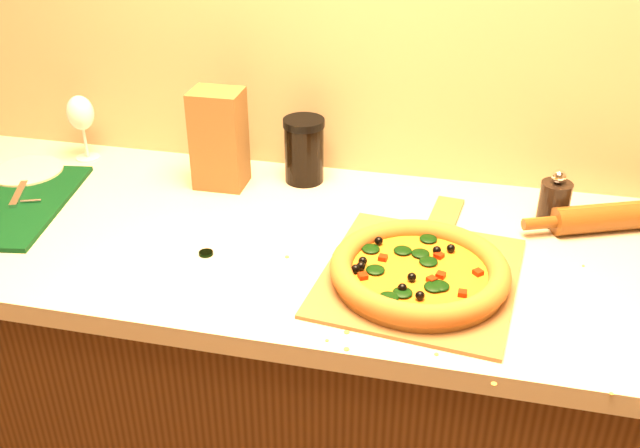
# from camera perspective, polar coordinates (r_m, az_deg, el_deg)

# --- Properties ---
(cabinet) EXTENTS (2.80, 0.65, 0.86)m
(cabinet) POSITION_cam_1_polar(r_m,az_deg,el_deg) (1.71, 2.55, -15.09)
(cabinet) COLOR #41230D
(cabinet) RESTS_ON ground
(countertop) EXTENTS (2.84, 0.68, 0.04)m
(countertop) POSITION_cam_1_polar(r_m,az_deg,el_deg) (1.43, 2.95, -2.11)
(countertop) COLOR beige
(countertop) RESTS_ON cabinet
(pizza_peel) EXTENTS (0.38, 0.53, 0.01)m
(pizza_peel) POSITION_cam_1_polar(r_m,az_deg,el_deg) (1.33, 8.11, -3.82)
(pizza_peel) COLOR brown
(pizza_peel) RESTS_ON countertop
(pizza) EXTENTS (0.32, 0.32, 0.05)m
(pizza) POSITION_cam_1_polar(r_m,az_deg,el_deg) (1.28, 7.95, -3.74)
(pizza) COLOR #A8632A
(pizza) RESTS_ON pizza_peel
(cutting_board) EXTENTS (0.32, 0.41, 0.03)m
(cutting_board) POSITION_cam_1_polar(r_m,az_deg,el_deg) (1.69, -24.23, 1.49)
(cutting_board) COLOR black
(cutting_board) RESTS_ON countertop
(bottle_cap) EXTENTS (0.04, 0.04, 0.01)m
(bottle_cap) POSITION_cam_1_polar(r_m,az_deg,el_deg) (1.39, -9.11, -2.32)
(bottle_cap) COLOR black
(bottle_cap) RESTS_ON countertop
(pepper_grinder) EXTENTS (0.06, 0.06, 0.12)m
(pepper_grinder) POSITION_cam_1_polar(r_m,az_deg,el_deg) (1.54, 18.24, 1.74)
(pepper_grinder) COLOR black
(pepper_grinder) RESTS_ON countertop
(rolling_pin) EXTENTS (0.40, 0.18, 0.06)m
(rolling_pin) POSITION_cam_1_polar(r_m,az_deg,el_deg) (1.57, 22.99, 0.59)
(rolling_pin) COLOR #52280E
(rolling_pin) RESTS_ON countertop
(wine_glass) EXTENTS (0.07, 0.07, 0.16)m
(wine_glass) POSITION_cam_1_polar(r_m,az_deg,el_deg) (1.82, -18.61, 8.29)
(wine_glass) COLOR silver
(wine_glass) RESTS_ON countertop
(paper_bag) EXTENTS (0.11, 0.09, 0.22)m
(paper_bag) POSITION_cam_1_polar(r_m,az_deg,el_deg) (1.61, -8.08, 6.75)
(paper_bag) COLOR brown
(paper_bag) RESTS_ON countertop
(dark_jar) EXTENTS (0.09, 0.09, 0.15)m
(dark_jar) POSITION_cam_1_polar(r_m,az_deg,el_deg) (1.63, -1.28, 5.94)
(dark_jar) COLOR black
(dark_jar) RESTS_ON countertop
(side_plate) EXTENTS (0.21, 0.21, 0.02)m
(side_plate) POSITION_cam_1_polar(r_m,az_deg,el_deg) (1.81, -22.41, 3.82)
(side_plate) COLOR beige
(side_plate) RESTS_ON countertop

